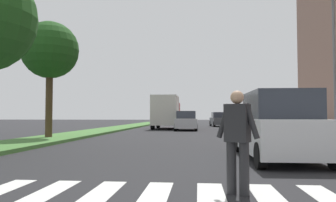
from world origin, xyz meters
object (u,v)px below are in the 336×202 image
suv_crossing (278,127)px  sedan_midblock (186,121)px  pedestrian_performer (237,137)px  sedan_distant (219,120)px  tree_far (50,51)px  truck_box_delivery (166,112)px  street_lamp_right (332,51)px

suv_crossing → sedan_midblock: (-3.37, 18.89, -0.16)m
pedestrian_performer → sedan_distant: size_ratio=0.37×
tree_far → truck_box_delivery: bearing=71.8°
pedestrian_performer → suv_crossing: bearing=69.2°
suv_crossing → truck_box_delivery: bearing=104.0°
pedestrian_performer → suv_crossing: size_ratio=0.36×
street_lamp_right → truck_box_delivery: bearing=125.6°
tree_far → sedan_midblock: bearing=60.4°
sedan_midblock → sedan_distant: (3.54, 10.61, 0.00)m
tree_far → street_lamp_right: bearing=3.0°
tree_far → sedan_distant: tree_far is taller
tree_far → pedestrian_performer: bearing=-53.1°
tree_far → street_lamp_right: 14.79m
sedan_midblock → suv_crossing: bearing=-79.9°
tree_far → suv_crossing: size_ratio=1.32×
sedan_midblock → truck_box_delivery: bearing=126.6°
suv_crossing → truck_box_delivery: size_ratio=0.75×
pedestrian_performer → sedan_distant: 33.98m
sedan_distant → truck_box_delivery: (-5.53, -7.92, 0.86)m
pedestrian_performer → suv_crossing: 4.74m
sedan_midblock → truck_box_delivery: truck_box_delivery is taller
street_lamp_right → sedan_midblock: street_lamp_right is taller
pedestrian_performer → truck_box_delivery: 26.28m
truck_box_delivery → pedestrian_performer: bearing=-81.9°
suv_crossing → sedan_midblock: suv_crossing is taller
suv_crossing → sedan_midblock: 19.19m
street_lamp_right → sedan_distant: bearing=101.4°
pedestrian_performer → sedan_midblock: bearing=94.2°
tree_far → truck_box_delivery: size_ratio=0.99×
street_lamp_right → pedestrian_performer: (-6.26, -12.11, -3.66)m
tree_far → sedan_distant: size_ratio=1.33×
tree_far → pedestrian_performer: 14.66m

